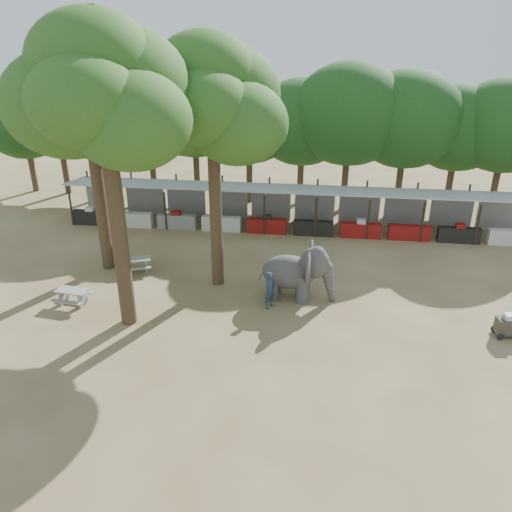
# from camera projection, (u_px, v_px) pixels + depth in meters

# --- Properties ---
(ground) EXTENTS (100.00, 100.00, 0.00)m
(ground) POSITION_uv_depth(u_px,v_px,m) (265.00, 361.00, 18.56)
(ground) COLOR brown
(ground) RESTS_ON ground
(vendor_stalls) EXTENTS (28.00, 2.99, 2.80)m
(vendor_stalls) POSITION_uv_depth(u_px,v_px,m) (291.00, 210.00, 30.58)
(vendor_stalls) COLOR #9EA1A5
(vendor_stalls) RESTS_ON ground
(yard_tree_left) EXTENTS (7.10, 6.90, 11.02)m
(yard_tree_left) POSITION_uv_depth(u_px,v_px,m) (86.00, 103.00, 22.79)
(yard_tree_left) COLOR #332316
(yard_tree_left) RESTS_ON ground
(yard_tree_center) EXTENTS (7.10, 6.90, 12.04)m
(yard_tree_center) POSITION_uv_depth(u_px,v_px,m) (101.00, 94.00, 17.49)
(yard_tree_center) COLOR #332316
(yard_tree_center) RESTS_ON ground
(yard_tree_back) EXTENTS (7.10, 6.90, 11.36)m
(yard_tree_back) POSITION_uv_depth(u_px,v_px,m) (210.00, 101.00, 21.02)
(yard_tree_back) COLOR #332316
(yard_tree_back) RESTS_ON ground
(backdrop_trees) EXTENTS (46.46, 5.95, 8.33)m
(backdrop_trees) POSITION_uv_depth(u_px,v_px,m) (298.00, 124.00, 33.46)
(backdrop_trees) COLOR #332316
(backdrop_trees) RESTS_ON ground
(elephant) EXTENTS (3.43, 2.62, 2.62)m
(elephant) POSITION_uv_depth(u_px,v_px,m) (298.00, 272.00, 22.46)
(elephant) COLOR #3A3838
(elephant) RESTS_ON ground
(handler) EXTENTS (0.68, 0.75, 1.72)m
(handler) POSITION_uv_depth(u_px,v_px,m) (270.00, 290.00, 21.82)
(handler) COLOR #26384C
(handler) RESTS_ON ground
(picnic_table_near) EXTENTS (1.59, 1.46, 0.72)m
(picnic_table_near) POSITION_uv_depth(u_px,v_px,m) (73.00, 295.00, 22.24)
(picnic_table_near) COLOR gray
(picnic_table_near) RESTS_ON ground
(picnic_table_far) EXTENTS (1.76, 1.67, 0.71)m
(picnic_table_far) POSITION_uv_depth(u_px,v_px,m) (136.00, 263.00, 25.31)
(picnic_table_far) COLOR gray
(picnic_table_far) RESTS_ON ground
(cart_front) EXTENTS (1.09, 0.77, 1.00)m
(cart_front) POSITION_uv_depth(u_px,v_px,m) (509.00, 325.00, 19.89)
(cart_front) COLOR #332C23
(cart_front) RESTS_ON ground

